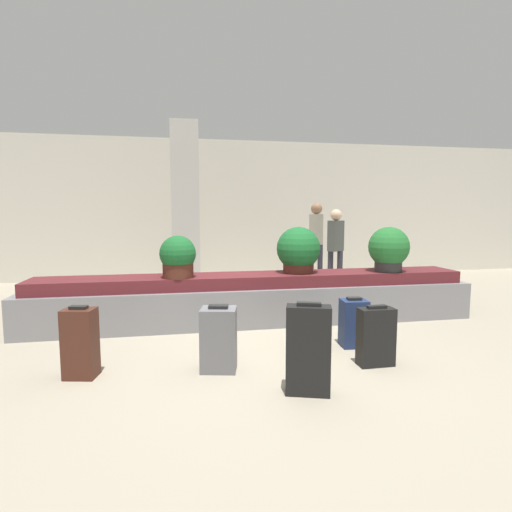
% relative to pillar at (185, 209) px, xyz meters
% --- Properties ---
extents(ground_plane, '(18.00, 18.00, 0.00)m').
position_rel_pillar_xyz_m(ground_plane, '(0.93, -3.58, -1.60)').
color(ground_plane, '#9E937F').
extents(back_wall, '(18.00, 0.06, 3.20)m').
position_rel_pillar_xyz_m(back_wall, '(0.93, 1.71, 0.00)').
color(back_wall, beige).
rests_on(back_wall, ground_plane).
extents(carousel, '(6.12, 0.77, 0.68)m').
position_rel_pillar_xyz_m(carousel, '(0.93, -2.36, -1.28)').
color(carousel, gray).
rests_on(carousel, ground_plane).
extents(pillar, '(0.51, 0.51, 3.20)m').
position_rel_pillar_xyz_m(pillar, '(0.00, 0.00, 0.00)').
color(pillar, beige).
rests_on(pillar, ground_plane).
extents(suitcase_0, '(0.40, 0.27, 0.78)m').
position_rel_pillar_xyz_m(suitcase_0, '(0.95, -4.63, -1.22)').
color(suitcase_0, black).
rests_on(suitcase_0, ground_plane).
extents(suitcase_1, '(0.31, 0.28, 0.57)m').
position_rel_pillar_xyz_m(suitcase_1, '(1.84, -3.56, -1.33)').
color(suitcase_1, navy).
rests_on(suitcase_1, ground_plane).
extents(suitcase_2, '(0.36, 0.26, 0.52)m').
position_rel_pillar_xyz_m(suitcase_2, '(1.30, -3.63, -1.35)').
color(suitcase_2, '#A3843D').
rests_on(suitcase_2, ground_plane).
extents(suitcase_3, '(0.36, 0.18, 0.61)m').
position_rel_pillar_xyz_m(suitcase_3, '(1.81, -4.14, -1.31)').
color(suitcase_3, black).
rests_on(suitcase_3, ground_plane).
extents(suitcase_4, '(0.38, 0.33, 0.64)m').
position_rel_pillar_xyz_m(suitcase_4, '(0.26, -3.98, -1.29)').
color(suitcase_4, slate).
rests_on(suitcase_4, ground_plane).
extents(suitcase_5, '(0.32, 0.26, 0.67)m').
position_rel_pillar_xyz_m(suitcase_5, '(-1.01, -3.92, -1.27)').
color(suitcase_5, '#472319').
rests_on(suitcase_5, ground_plane).
extents(potted_plant_0, '(0.47, 0.47, 0.55)m').
position_rel_pillar_xyz_m(potted_plant_0, '(-0.13, -2.48, -0.66)').
color(potted_plant_0, '#4C2319').
rests_on(potted_plant_0, carousel).
extents(potted_plant_1, '(0.58, 0.58, 0.64)m').
position_rel_pillar_xyz_m(potted_plant_1, '(2.84, -2.46, -0.60)').
color(potted_plant_1, '#2D2D2D').
rests_on(potted_plant_1, carousel).
extents(potted_plant_2, '(0.61, 0.61, 0.65)m').
position_rel_pillar_xyz_m(potted_plant_2, '(1.54, -2.34, -0.61)').
color(potted_plant_2, '#4C2319').
rests_on(potted_plant_2, carousel).
extents(traveler_0, '(0.37, 0.33, 1.59)m').
position_rel_pillar_xyz_m(traveler_0, '(2.93, -0.23, -0.66)').
color(traveler_0, '#282833').
rests_on(traveler_0, ground_plane).
extents(traveler_1, '(0.35, 0.36, 1.73)m').
position_rel_pillar_xyz_m(traveler_1, '(2.77, 0.49, -0.56)').
color(traveler_1, '#282833').
rests_on(traveler_1, ground_plane).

